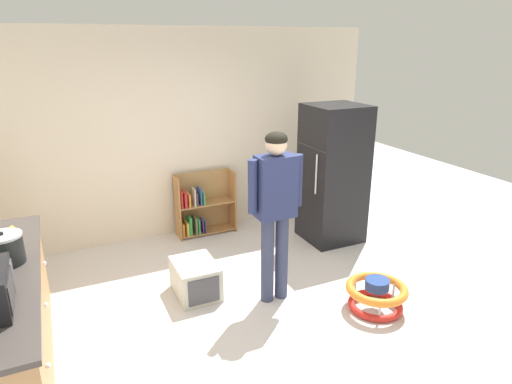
{
  "coord_description": "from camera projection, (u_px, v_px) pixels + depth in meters",
  "views": [
    {
      "loc": [
        -1.67,
        -3.34,
        2.54
      ],
      "look_at": [
        0.18,
        0.64,
        1.04
      ],
      "focal_mm": 31.47,
      "sensor_mm": 36.0,
      "label": 1
    }
  ],
  "objects": [
    {
      "name": "ground_plane",
      "position": [
        267.0,
        315.0,
        4.35
      ],
      "size": [
        12.0,
        12.0,
        0.0
      ],
      "primitive_type": "plane",
      "color": "silver",
      "rests_on": "ground"
    },
    {
      "name": "back_wall",
      "position": [
        190.0,
        134.0,
        5.92
      ],
      "size": [
        5.2,
        0.06,
        2.7
      ],
      "primitive_type": "cube",
      "color": "beige",
      "rests_on": "ground"
    },
    {
      "name": "kitchen_counter",
      "position": [
        3.0,
        327.0,
        3.43
      ],
      "size": [
        0.65,
        2.33,
        0.9
      ],
      "color": "tan",
      "rests_on": "ground"
    },
    {
      "name": "refrigerator",
      "position": [
        333.0,
        174.0,
        5.78
      ],
      "size": [
        0.73,
        0.68,
        1.78
      ],
      "color": "black",
      "rests_on": "ground"
    },
    {
      "name": "bookshelf",
      "position": [
        201.0,
        208.0,
        6.1
      ],
      "size": [
        0.8,
        0.28,
        0.85
      ],
      "color": "#AC7643",
      "rests_on": "ground"
    },
    {
      "name": "standing_person",
      "position": [
        275.0,
        203.0,
        4.31
      ],
      "size": [
        0.57,
        0.22,
        1.74
      ],
      "color": "#343B58",
      "rests_on": "ground"
    },
    {
      "name": "baby_walker",
      "position": [
        376.0,
        294.0,
        4.41
      ],
      "size": [
        0.6,
        0.6,
        0.32
      ],
      "color": "red",
      "rests_on": "ground"
    },
    {
      "name": "pet_carrier",
      "position": [
        196.0,
        279.0,
        4.66
      ],
      "size": [
        0.42,
        0.55,
        0.36
      ],
      "color": "beige",
      "rests_on": "ground"
    },
    {
      "name": "crock_pot",
      "position": [
        4.0,
        249.0,
        3.42
      ],
      "size": [
        0.28,
        0.28,
        0.27
      ],
      "color": "black",
      "rests_on": "kitchen_counter"
    },
    {
      "name": "banana_bunch",
      "position": [
        11.0,
        229.0,
        4.01
      ],
      "size": [
        0.12,
        0.16,
        0.04
      ],
      "color": "yellow",
      "rests_on": "kitchen_counter"
    }
  ]
}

